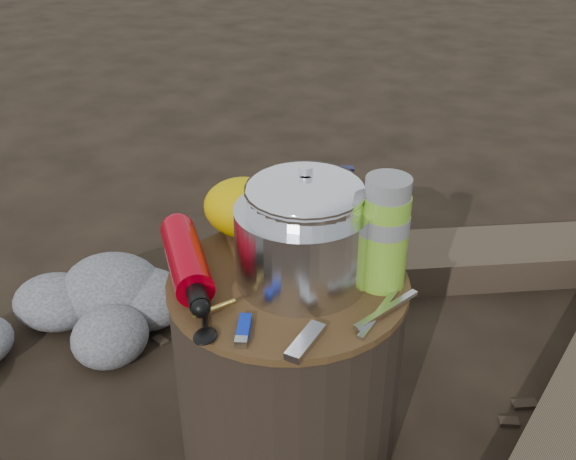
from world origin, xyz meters
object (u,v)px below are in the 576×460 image
(camping_pot, at_px, (305,226))
(fuel_bottle, at_px, (186,259))
(stump, at_px, (288,364))
(travel_mug, at_px, (380,233))
(thermos, at_px, (385,233))

(camping_pot, relative_size, fuel_bottle, 0.73)
(stump, distance_m, travel_mug, 0.30)
(camping_pot, relative_size, travel_mug, 1.85)
(stump, height_order, fuel_bottle, fuel_bottle)
(travel_mug, bearing_deg, camping_pot, -141.42)
(travel_mug, bearing_deg, fuel_bottle, -153.73)
(fuel_bottle, bearing_deg, travel_mug, -7.48)
(stump, distance_m, camping_pot, 0.29)
(camping_pot, distance_m, thermos, 0.13)
(camping_pot, bearing_deg, stump, -133.12)
(fuel_bottle, xyz_separation_m, thermos, (0.33, 0.08, 0.07))
(camping_pot, distance_m, travel_mug, 0.15)
(stump, height_order, travel_mug, travel_mug)
(fuel_bottle, bearing_deg, camping_pot, -16.15)
(camping_pot, bearing_deg, fuel_bottle, -162.40)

